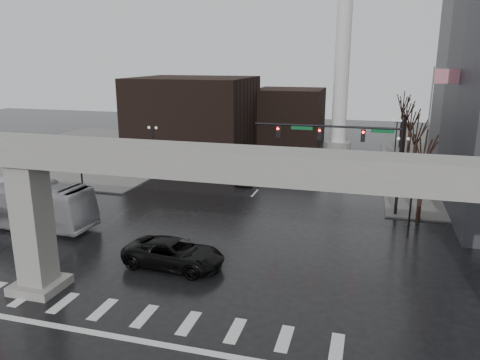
{
  "coord_description": "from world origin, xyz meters",
  "views": [
    {
      "loc": [
        10.42,
        -20.03,
        12.73
      ],
      "look_at": [
        1.93,
        9.97,
        4.5
      ],
      "focal_mm": 35.0,
      "sensor_mm": 36.0,
      "label": 1
    }
  ],
  "objects": [
    {
      "name": "city_bus",
      "position": [
        -15.63,
        8.37,
        1.82
      ],
      "size": [
        13.17,
        3.71,
        3.63
      ],
      "primitive_type": "imported",
      "rotation": [
        0.0,
        0.0,
        1.52
      ],
      "color": "#A5A4A9",
      "rests_on": "ground"
    },
    {
      "name": "lamp_left_0",
      "position": [
        -13.5,
        14.0,
        3.47
      ],
      "size": [
        1.22,
        0.32,
        5.11
      ],
      "color": "black",
      "rests_on": "ground"
    },
    {
      "name": "building_far_left",
      "position": [
        -14.0,
        42.0,
        5.0
      ],
      "size": [
        16.0,
        14.0,
        10.0
      ],
      "primitive_type": "cube",
      "color": "black",
      "rests_on": "ground"
    },
    {
      "name": "lamp_right_1",
      "position": [
        13.5,
        28.0,
        3.47
      ],
      "size": [
        1.22,
        0.32,
        5.11
      ],
      "color": "black",
      "rests_on": "ground"
    },
    {
      "name": "lamp_right_2",
      "position": [
        13.5,
        42.0,
        3.47
      ],
      "size": [
        1.22,
        0.32,
        5.11
      ],
      "color": "black",
      "rests_on": "ground"
    },
    {
      "name": "tree_right_2",
      "position": [
        14.53,
        34.02,
        2.91
      ],
      "size": [
        1.1,
        1.63,
        7.85
      ],
      "color": "black",
      "rests_on": "ground"
    },
    {
      "name": "ground",
      "position": [
        0.0,
        0.0,
        0.0
      ],
      "size": [
        160.0,
        160.0,
        0.0
      ],
      "primitive_type": "plane",
      "color": "black",
      "rests_on": "ground"
    },
    {
      "name": "lamp_left_1",
      "position": [
        -13.5,
        28.0,
        3.47
      ],
      "size": [
        1.22,
        0.32,
        5.11
      ],
      "color": "black",
      "rests_on": "ground"
    },
    {
      "name": "building_far_mid",
      "position": [
        -2.0,
        52.0,
        4.0
      ],
      "size": [
        10.0,
        10.0,
        8.0
      ],
      "primitive_type": "cube",
      "color": "black",
      "rests_on": "ground"
    },
    {
      "name": "lamp_left_2",
      "position": [
        -13.5,
        42.0,
        3.47
      ],
      "size": [
        1.22,
        0.32,
        5.11
      ],
      "color": "black",
      "rests_on": "ground"
    },
    {
      "name": "far_car",
      "position": [
        -1.72,
        25.53,
        0.78
      ],
      "size": [
        1.87,
        4.57,
        1.55
      ],
      "primitive_type": "imported",
      "rotation": [
        0.0,
        0.0,
        0.01
      ],
      "color": "black",
      "rests_on": "ground"
    },
    {
      "name": "smokestack",
      "position": [
        6.0,
        46.0,
        13.35
      ],
      "size": [
        3.6,
        3.6,
        30.0
      ],
      "color": "silver",
      "rests_on": "ground"
    },
    {
      "name": "tree_right_4",
      "position": [
        14.53,
        50.02,
        3.04
      ],
      "size": [
        1.12,
        1.69,
        8.19
      ],
      "color": "black",
      "rests_on": "ground"
    },
    {
      "name": "flagpole_assembly",
      "position": [
        15.29,
        22.0,
        7.53
      ],
      "size": [
        2.06,
        0.12,
        12.0
      ],
      "color": "silver",
      "rests_on": "ground"
    },
    {
      "name": "tree_right_1",
      "position": [
        14.53,
        26.02,
        2.85
      ],
      "size": [
        1.09,
        1.61,
        7.67
      ],
      "color": "black",
      "rests_on": "ground"
    },
    {
      "name": "tree_right_0",
      "position": [
        14.53,
        18.02,
        2.79
      ],
      "size": [
        1.09,
        1.58,
        7.5
      ],
      "color": "black",
      "rests_on": "ground"
    },
    {
      "name": "pickup_truck",
      "position": [
        -0.87,
        4.77,
        0.88
      ],
      "size": [
        6.52,
        3.32,
        1.76
      ],
      "primitive_type": "imported",
      "rotation": [
        0.0,
        0.0,
        1.51
      ],
      "color": "black",
      "rests_on": "ground"
    },
    {
      "name": "elevated_guideway",
      "position": [
        1.26,
        0.0,
        6.88
      ],
      "size": [
        48.0,
        2.6,
        8.7
      ],
      "color": "gray",
      "rests_on": "ground"
    },
    {
      "name": "tree_right_3",
      "position": [
        14.53,
        42.02,
        2.98
      ],
      "size": [
        1.11,
        1.66,
        8.02
      ],
      "color": "black",
      "rests_on": "ground"
    },
    {
      "name": "signal_mast_arm",
      "position": [
        8.99,
        18.8,
        5.83
      ],
      "size": [
        12.12,
        0.43,
        8.0
      ],
      "color": "black",
      "rests_on": "ground"
    },
    {
      "name": "lamp_right_0",
      "position": [
        13.5,
        14.0,
        3.47
      ],
      "size": [
        1.22,
        0.32,
        5.11
      ],
      "color": "black",
      "rests_on": "ground"
    },
    {
      "name": "sidewalk_nw",
      "position": [
        -26.0,
        36.0,
        0.07
      ],
      "size": [
        28.0,
        36.0,
        0.15
      ],
      "primitive_type": "cube",
      "color": "slate",
      "rests_on": "ground"
    }
  ]
}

